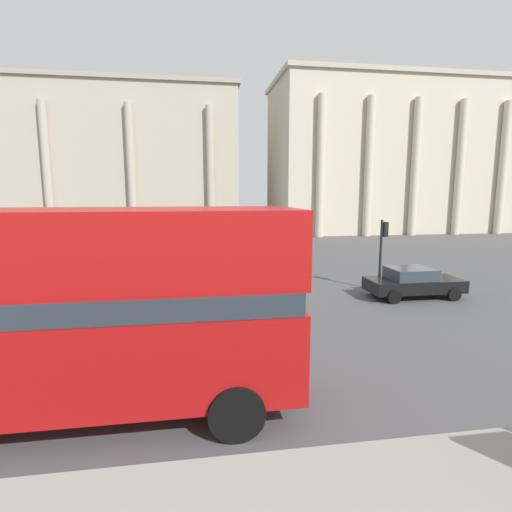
# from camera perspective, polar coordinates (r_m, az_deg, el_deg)

# --- Properties ---
(double_decker_bus) EXTENTS (10.70, 2.76, 4.34)m
(double_decker_bus) POSITION_cam_1_polar(r_m,az_deg,el_deg) (9.05, -29.72, -6.44)
(double_decker_bus) COLOR black
(double_decker_bus) RESTS_ON ground_plane
(plaza_building_left) EXTENTS (32.99, 15.39, 17.22)m
(plaza_building_left) POSITION_cam_1_polar(r_m,az_deg,el_deg) (54.81, -20.90, 12.54)
(plaza_building_left) COLOR #B2A893
(plaza_building_left) RESTS_ON ground_plane
(plaza_building_right) EXTENTS (34.11, 13.34, 17.85)m
(plaza_building_right) POSITION_cam_1_polar(r_m,az_deg,el_deg) (54.87, 20.85, 12.86)
(plaza_building_right) COLOR beige
(plaza_building_right) RESTS_ON ground_plane
(traffic_light_near) EXTENTS (0.42, 0.24, 3.79)m
(traffic_light_near) POSITION_cam_1_polar(r_m,az_deg,el_deg) (12.60, -9.50, -1.08)
(traffic_light_near) COLOR black
(traffic_light_near) RESTS_ON ground_plane
(traffic_light_mid) EXTENTS (0.42, 0.24, 3.40)m
(traffic_light_mid) POSITION_cam_1_polar(r_m,az_deg,el_deg) (19.91, 17.63, 1.59)
(traffic_light_mid) COLOR black
(traffic_light_mid) RESTS_ON ground_plane
(car_black) EXTENTS (4.20, 1.93, 1.35)m
(car_black) POSITION_cam_1_polar(r_m,az_deg,el_deg) (19.28, 21.51, -3.48)
(car_black) COLOR black
(car_black) RESTS_ON ground_plane
(car_navy) EXTENTS (4.20, 1.93, 1.35)m
(car_navy) POSITION_cam_1_polar(r_m,az_deg,el_deg) (27.49, -3.71, 0.69)
(car_navy) COLOR black
(car_navy) RESTS_ON ground_plane
(pedestrian_grey) EXTENTS (0.32, 0.32, 1.78)m
(pedestrian_grey) POSITION_cam_1_polar(r_m,az_deg,el_deg) (14.70, -22.02, -5.94)
(pedestrian_grey) COLOR #282B33
(pedestrian_grey) RESTS_ON ground_plane
(pedestrian_black) EXTENTS (0.32, 0.32, 1.74)m
(pedestrian_black) POSITION_cam_1_polar(r_m,az_deg,el_deg) (25.56, -19.88, 0.22)
(pedestrian_black) COLOR #282B33
(pedestrian_black) RESTS_ON ground_plane
(pedestrian_red) EXTENTS (0.32, 0.32, 1.70)m
(pedestrian_red) POSITION_cam_1_polar(r_m,az_deg,el_deg) (15.39, -26.45, -5.79)
(pedestrian_red) COLOR #282B33
(pedestrian_red) RESTS_ON ground_plane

